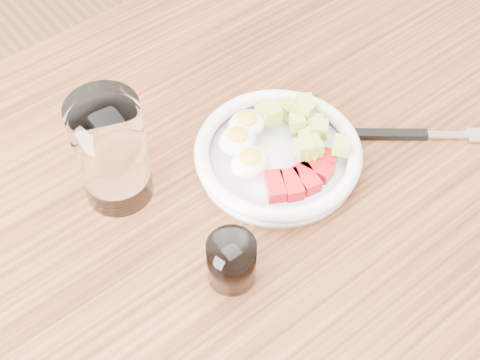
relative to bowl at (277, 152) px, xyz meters
The scene contains 5 objects.
dining_table 0.14m from the bowl, 160.97° to the right, with size 1.50×0.90×0.77m.
bowl is the anchor object (origin of this frame).
fork 0.20m from the bowl, 25.09° to the right, with size 0.19×0.15×0.01m.
water_glass 0.23m from the bowl, 154.92° to the left, with size 0.09×0.09×0.16m, color white.
coffee_glass 0.19m from the bowl, 146.94° to the right, with size 0.06×0.06×0.07m.
Camera 1 is at (-0.34, -0.40, 1.49)m, focal length 50.00 mm.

